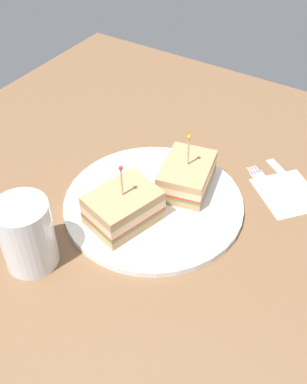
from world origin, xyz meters
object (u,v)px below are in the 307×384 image
at_px(sandwich_half_front, 187,175).
at_px(knife, 287,177).
at_px(sandwich_half_back, 123,208).
at_px(drink_glass, 27,237).
at_px(plate, 154,204).
at_px(fork, 265,182).
at_px(napkin, 288,193).

height_order(sandwich_half_front, knife, sandwich_half_front).
distance_m(sandwich_half_back, drink_glass, 0.15).
xyz_separation_m(plate, fork, (0.15, -0.13, -0.00)).
distance_m(plate, sandwich_half_back, 0.07).
relative_size(sandwich_half_back, drink_glass, 1.12).
bearing_deg(sandwich_half_front, fork, -49.55).
bearing_deg(sandwich_half_back, knife, -35.73).
xyz_separation_m(sandwich_half_back, knife, (0.24, -0.17, -0.04)).
height_order(sandwich_half_back, fork, sandwich_half_back).
xyz_separation_m(sandwich_half_front, fork, (0.09, -0.10, -0.03)).
bearing_deg(plate, knife, -40.98).
xyz_separation_m(sandwich_half_front, drink_glass, (-0.25, 0.11, 0.01)).
relative_size(sandwich_half_back, fork, 1.16).
distance_m(sandwich_half_front, napkin, 0.17).
xyz_separation_m(drink_glass, knife, (0.37, -0.25, -0.05)).
bearing_deg(fork, plate, 138.52).
distance_m(drink_glass, napkin, 0.42).
xyz_separation_m(drink_glass, fork, (0.33, -0.22, -0.05)).
bearing_deg(knife, sandwich_half_back, 144.27).
xyz_separation_m(plate, drink_glass, (-0.19, 0.09, 0.04)).
relative_size(drink_glass, knife, 1.02).
height_order(napkin, knife, knife).
relative_size(napkin, knife, 0.98).
xyz_separation_m(fork, knife, (0.03, -0.03, -0.00)).
distance_m(sandwich_half_front, sandwich_half_back, 0.13).
distance_m(fork, knife, 0.04).
bearing_deg(fork, knife, -38.64).
distance_m(sandwich_half_back, knife, 0.30).
bearing_deg(drink_glass, plate, -25.20).
relative_size(plate, sandwich_half_front, 2.45).
relative_size(sandwich_half_back, knife, 1.15).
xyz_separation_m(sandwich_half_front, knife, (0.12, -0.13, -0.03)).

